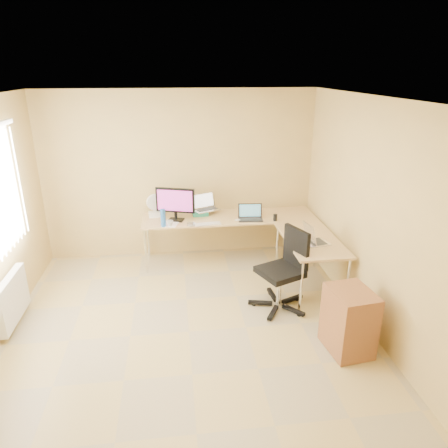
{
  "coord_description": "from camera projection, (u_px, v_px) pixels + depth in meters",
  "views": [
    {
      "loc": [
        -0.09,
        -4.03,
        2.87
      ],
      "look_at": [
        0.55,
        1.1,
        0.9
      ],
      "focal_mm": 32.88,
      "sensor_mm": 36.0,
      "label": 1
    }
  ],
  "objects": [
    {
      "name": "papers",
      "position": [
        171.0,
        224.0,
        6.01
      ],
      "size": [
        0.28,
        0.35,
        0.01
      ],
      "primitive_type": "cube",
      "rotation": [
        0.0,
        0.0,
        -0.29
      ],
      "color": "white",
      "rests_on": "desk_main"
    },
    {
      "name": "mouse",
      "position": [
        238.0,
        220.0,
        6.12
      ],
      "size": [
        0.1,
        0.08,
        0.03
      ],
      "primitive_type": "ellipsoid",
      "rotation": [
        0.0,
        0.0,
        -0.34
      ],
      "color": "silver",
      "rests_on": "desk_main"
    },
    {
      "name": "radiator",
      "position": [
        12.0,
        299.0,
        4.78
      ],
      "size": [
        0.09,
        0.8,
        0.55
      ],
      "primitive_type": "cube",
      "color": "white",
      "rests_on": "ground"
    },
    {
      "name": "book_stack",
      "position": [
        200.0,
        212.0,
        6.43
      ],
      "size": [
        0.25,
        0.33,
        0.05
      ],
      "primitive_type": "cube",
      "rotation": [
        0.0,
        0.0,
        0.05
      ],
      "color": "#238A6D",
      "rests_on": "desk_main"
    },
    {
      "name": "water_bottle",
      "position": [
        163.0,
        218.0,
        5.87
      ],
      "size": [
        0.09,
        0.09,
        0.26
      ],
      "primitive_type": "cylinder",
      "rotation": [
        0.0,
        0.0,
        0.21
      ],
      "color": "#2359A5",
      "rests_on": "desk_main"
    },
    {
      "name": "wall_right",
      "position": [
        375.0,
        219.0,
        4.55
      ],
      "size": [
        0.0,
        4.5,
        4.5
      ],
      "primitive_type": "plane",
      "rotation": [
        1.57,
        0.0,
        -1.57
      ],
      "color": "tan",
      "rests_on": "ground"
    },
    {
      "name": "laptop_return",
      "position": [
        317.0,
        235.0,
        5.32
      ],
      "size": [
        0.39,
        0.33,
        0.23
      ],
      "primitive_type": "cube",
      "rotation": [
        0.0,
        0.0,
        1.76
      ],
      "color": "silver",
      "rests_on": "desk_return"
    },
    {
      "name": "wall_back",
      "position": [
        180.0,
        176.0,
        6.39
      ],
      "size": [
        4.5,
        0.0,
        4.5
      ],
      "primitive_type": "plane",
      "rotation": [
        1.57,
        0.0,
        0.0
      ],
      "color": "tan",
      "rests_on": "ground"
    },
    {
      "name": "mug",
      "position": [
        170.0,
        223.0,
        5.91
      ],
      "size": [
        0.11,
        0.11,
        0.09
      ],
      "primitive_type": "imported",
      "rotation": [
        0.0,
        0.0,
        -0.27
      ],
      "color": "silver",
      "rests_on": "desk_main"
    },
    {
      "name": "keyboard",
      "position": [
        208.0,
        224.0,
        5.99
      ],
      "size": [
        0.39,
        0.15,
        0.02
      ],
      "primitive_type": "cube",
      "rotation": [
        0.0,
        0.0,
        0.11
      ],
      "color": "silver",
      "rests_on": "desk_main"
    },
    {
      "name": "office_chair",
      "position": [
        280.0,
        272.0,
        5.09
      ],
      "size": [
        0.82,
        0.82,
        1.04
      ],
      "primitive_type": "cube",
      "rotation": [
        0.0,
        0.0,
        0.41
      ],
      "color": "black",
      "rests_on": "ground"
    },
    {
      "name": "wall_front",
      "position": [
        200.0,
        378.0,
        2.22
      ],
      "size": [
        4.5,
        0.0,
        4.5
      ],
      "primitive_type": "plane",
      "rotation": [
        -1.57,
        0.0,
        0.0
      ],
      "color": "tan",
      "rests_on": "ground"
    },
    {
      "name": "desk_fan",
      "position": [
        155.0,
        205.0,
        6.31
      ],
      "size": [
        0.32,
        0.32,
        0.32
      ],
      "primitive_type": "cylinder",
      "rotation": [
        0.0,
        0.0,
        0.33
      ],
      "color": "white",
      "rests_on": "desk_main"
    },
    {
      "name": "monitor",
      "position": [
        175.0,
        204.0,
        6.06
      ],
      "size": [
        0.62,
        0.36,
        0.5
      ],
      "primitive_type": "cube",
      "rotation": [
        0.0,
        0.0,
        -0.31
      ],
      "color": "black",
      "rests_on": "desk_main"
    },
    {
      "name": "laptop_black",
      "position": [
        251.0,
        212.0,
        6.14
      ],
      "size": [
        0.38,
        0.3,
        0.23
      ],
      "primitive_type": "cube",
      "rotation": [
        0.0,
        0.0,
        -0.09
      ],
      "color": "black",
      "rests_on": "desk_main"
    },
    {
      "name": "ceiling",
      "position": [
        180.0,
        99.0,
        3.84
      ],
      "size": [
        4.5,
        4.5,
        0.0
      ],
      "primitive_type": "plane",
      "rotation": [
        3.14,
        0.0,
        0.0
      ],
      "color": "white",
      "rests_on": "ground"
    },
    {
      "name": "cd_stack",
      "position": [
        191.0,
        224.0,
        5.96
      ],
      "size": [
        0.14,
        0.14,
        0.03
      ],
      "primitive_type": "cylinder",
      "rotation": [
        0.0,
        0.0,
        -0.11
      ],
      "color": "#A9ACC7",
      "rests_on": "desk_main"
    },
    {
      "name": "desk_main",
      "position": [
        229.0,
        238.0,
        6.44
      ],
      "size": [
        2.65,
        0.7,
        0.73
      ],
      "primitive_type": "cube",
      "color": "tan",
      "rests_on": "ground"
    },
    {
      "name": "black_cup",
      "position": [
        275.0,
        218.0,
        6.12
      ],
      "size": [
        0.07,
        0.07,
        0.1
      ],
      "primitive_type": "cylinder",
      "rotation": [
        0.0,
        0.0,
        0.26
      ],
      "color": "black",
      "rests_on": "desk_main"
    },
    {
      "name": "desk_return",
      "position": [
        309.0,
        263.0,
        5.62
      ],
      "size": [
        0.7,
        1.3,
        0.73
      ],
      "primitive_type": "cube",
      "color": "tan",
      "rests_on": "ground"
    },
    {
      "name": "cabinet",
      "position": [
        349.0,
        321.0,
        4.35
      ],
      "size": [
        0.48,
        0.56,
        0.71
      ],
      "primitive_type": "cube",
      "rotation": [
        0.0,
        0.0,
        0.13
      ],
      "color": "brown",
      "rests_on": "ground"
    },
    {
      "name": "floor",
      "position": [
        189.0,
        332.0,
        4.77
      ],
      "size": [
        4.5,
        4.5,
        0.0
      ],
      "primitive_type": "plane",
      "color": "tan",
      "rests_on": "ground"
    },
    {
      "name": "white_box",
      "position": [
        155.0,
        214.0,
        6.31
      ],
      "size": [
        0.22,
        0.17,
        0.07
      ],
      "primitive_type": "cube",
      "rotation": [
        0.0,
        0.0,
        0.12
      ],
      "color": "white",
      "rests_on": "desk_main"
    },
    {
      "name": "laptop_center",
      "position": [
        206.0,
        202.0,
        6.39
      ],
      "size": [
        0.47,
        0.43,
        0.25
      ],
      "primitive_type": "cube",
      "rotation": [
        0.0,
        0.0,
        0.41
      ],
      "color": "silver",
      "rests_on": "desk_main"
    }
  ]
}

